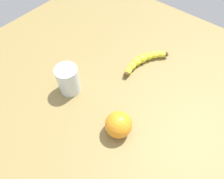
# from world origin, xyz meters

# --- Properties ---
(wooden_tabletop) EXTENTS (1.20, 1.20, 0.03)m
(wooden_tabletop) POSITION_xyz_m (0.00, 0.00, 0.01)
(wooden_tabletop) COLOR olive
(wooden_tabletop) RESTS_ON ground
(banana) EXTENTS (0.10, 0.22, 0.04)m
(banana) POSITION_xyz_m (0.07, 0.15, 0.05)
(banana) COLOR yellow
(banana) RESTS_ON wooden_tabletop
(smoothie_glass) EXTENTS (0.08, 0.08, 0.11)m
(smoothie_glass) POSITION_xyz_m (-0.06, -0.13, 0.08)
(smoothie_glass) COLOR silver
(smoothie_glass) RESTS_ON wooden_tabletop
(orange_fruit) EXTENTS (0.09, 0.09, 0.09)m
(orange_fruit) POSITION_xyz_m (0.19, -0.15, 0.07)
(orange_fruit) COLOR orange
(orange_fruit) RESTS_ON wooden_tabletop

